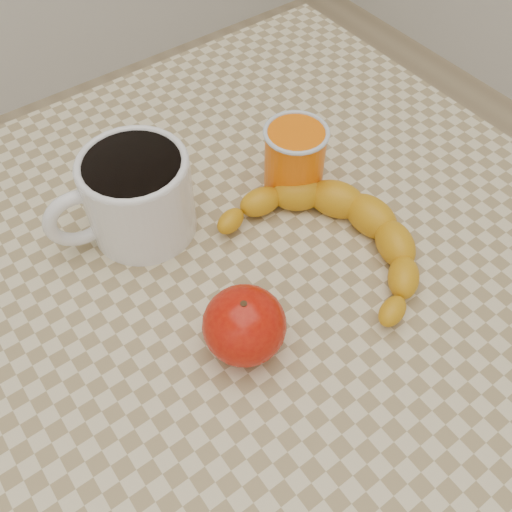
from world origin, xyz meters
TOP-DOWN VIEW (x-y plane):
  - ground at (0.00, 0.00)m, footprint 3.00×3.00m
  - table at (0.00, 0.00)m, footprint 0.80×0.80m
  - coffee_mug at (-0.07, 0.12)m, footprint 0.17×0.13m
  - orange_juice_glass at (0.11, 0.07)m, footprint 0.08×0.08m
  - apple at (-0.07, -0.07)m, footprint 0.09×0.09m
  - banana at (0.08, -0.03)m, footprint 0.26×0.32m

SIDE VIEW (x-z plane):
  - ground at x=0.00m, z-range 0.00..0.00m
  - table at x=0.00m, z-range 0.29..1.04m
  - banana at x=0.08m, z-range 0.75..0.79m
  - apple at x=-0.07m, z-range 0.75..0.82m
  - orange_juice_glass at x=0.11m, z-range 0.75..0.84m
  - coffee_mug at x=-0.07m, z-range 0.75..0.86m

